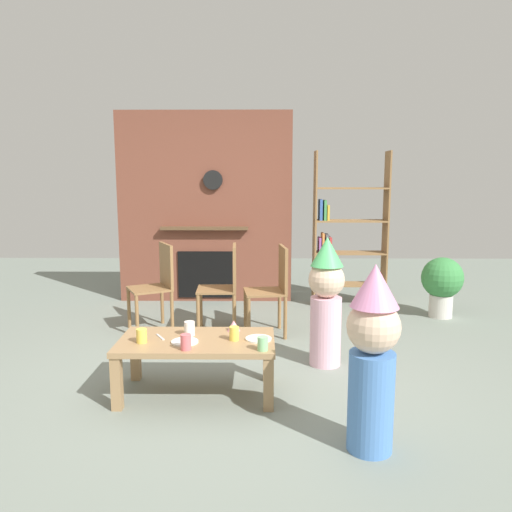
{
  "coord_description": "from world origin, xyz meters",
  "views": [
    {
      "loc": [
        0.19,
        -3.71,
        1.56
      ],
      "look_at": [
        0.15,
        0.4,
        0.92
      ],
      "focal_mm": 34.7,
      "sensor_mm": 36.0,
      "label": 1
    }
  ],
  "objects_px": {
    "paper_cup_far_left": "(190,328)",
    "birthday_cake_slice": "(234,326)",
    "paper_cup_far_right": "(234,333)",
    "paper_cup_near_left": "(186,342)",
    "coffee_table": "(197,348)",
    "paper_cup_near_right": "(142,336)",
    "paper_plate_rear": "(259,339)",
    "paper_plate_front": "(185,342)",
    "potted_plant_tall": "(442,282)",
    "dining_chair_left": "(158,281)",
    "dining_chair_middle": "(226,283)",
    "bookshelf": "(343,237)",
    "dining_chair_right": "(274,285)",
    "paper_cup_center": "(263,344)",
    "child_with_cone_hat": "(373,354)",
    "child_in_pink": "(326,298)"
  },
  "relations": [
    {
      "from": "potted_plant_tall",
      "to": "paper_cup_far_left",
      "type": "bearing_deg",
      "value": -142.43
    },
    {
      "from": "paper_plate_rear",
      "to": "birthday_cake_slice",
      "type": "height_order",
      "value": "birthday_cake_slice"
    },
    {
      "from": "bookshelf",
      "to": "paper_cup_far_right",
      "type": "distance_m",
      "value": 2.99
    },
    {
      "from": "paper_cup_near_left",
      "to": "paper_cup_far_right",
      "type": "height_order",
      "value": "paper_cup_near_left"
    },
    {
      "from": "paper_cup_far_right",
      "to": "child_with_cone_hat",
      "type": "relative_size",
      "value": 0.09
    },
    {
      "from": "paper_plate_front",
      "to": "child_in_pink",
      "type": "height_order",
      "value": "child_in_pink"
    },
    {
      "from": "paper_cup_far_left",
      "to": "birthday_cake_slice",
      "type": "distance_m",
      "value": 0.34
    },
    {
      "from": "paper_cup_near_left",
      "to": "paper_cup_far_right",
      "type": "xyz_separation_m",
      "value": [
        0.31,
        0.2,
        -0.0
      ]
    },
    {
      "from": "paper_cup_near_left",
      "to": "dining_chair_middle",
      "type": "distance_m",
      "value": 1.76
    },
    {
      "from": "paper_plate_rear",
      "to": "child_with_cone_hat",
      "type": "bearing_deg",
      "value": -48.63
    },
    {
      "from": "coffee_table",
      "to": "potted_plant_tall",
      "type": "height_order",
      "value": "potted_plant_tall"
    },
    {
      "from": "paper_cup_far_left",
      "to": "paper_cup_far_right",
      "type": "xyz_separation_m",
      "value": [
        0.33,
        -0.11,
        -0.0
      ]
    },
    {
      "from": "paper_cup_near_right",
      "to": "dining_chair_right",
      "type": "distance_m",
      "value": 1.79
    },
    {
      "from": "paper_cup_near_left",
      "to": "paper_cup_near_right",
      "type": "distance_m",
      "value": 0.36
    },
    {
      "from": "dining_chair_left",
      "to": "potted_plant_tall",
      "type": "height_order",
      "value": "dining_chair_left"
    },
    {
      "from": "coffee_table",
      "to": "paper_plate_rear",
      "type": "distance_m",
      "value": 0.45
    },
    {
      "from": "potted_plant_tall",
      "to": "birthday_cake_slice",
      "type": "bearing_deg",
      "value": -140.35
    },
    {
      "from": "paper_cup_center",
      "to": "paper_cup_far_left",
      "type": "xyz_separation_m",
      "value": [
        -0.54,
        0.32,
        0.0
      ]
    },
    {
      "from": "paper_cup_far_left",
      "to": "birthday_cake_slice",
      "type": "bearing_deg",
      "value": 19.25
    },
    {
      "from": "paper_cup_far_left",
      "to": "paper_plate_rear",
      "type": "height_order",
      "value": "paper_cup_far_left"
    },
    {
      "from": "paper_cup_far_right",
      "to": "birthday_cake_slice",
      "type": "distance_m",
      "value": 0.22
    },
    {
      "from": "paper_cup_near_right",
      "to": "paper_plate_rear",
      "type": "distance_m",
      "value": 0.83
    },
    {
      "from": "paper_cup_center",
      "to": "paper_cup_near_right",
      "type": "bearing_deg",
      "value": 169.95
    },
    {
      "from": "paper_cup_far_left",
      "to": "paper_plate_front",
      "type": "height_order",
      "value": "paper_cup_far_left"
    },
    {
      "from": "coffee_table",
      "to": "paper_cup_near_right",
      "type": "height_order",
      "value": "paper_cup_near_right"
    },
    {
      "from": "bookshelf",
      "to": "paper_plate_rear",
      "type": "relative_size",
      "value": 10.09
    },
    {
      "from": "paper_plate_front",
      "to": "dining_chair_left",
      "type": "distance_m",
      "value": 1.75
    },
    {
      "from": "paper_plate_rear",
      "to": "dining_chair_right",
      "type": "relative_size",
      "value": 0.21
    },
    {
      "from": "paper_cup_near_right",
      "to": "child_in_pink",
      "type": "bearing_deg",
      "value": 25.9
    },
    {
      "from": "paper_cup_far_left",
      "to": "potted_plant_tall",
      "type": "height_order",
      "value": "potted_plant_tall"
    },
    {
      "from": "bookshelf",
      "to": "dining_chair_right",
      "type": "xyz_separation_m",
      "value": [
        -0.89,
        -1.25,
        -0.34
      ]
    },
    {
      "from": "paper_cup_far_right",
      "to": "paper_plate_front",
      "type": "bearing_deg",
      "value": -171.09
    },
    {
      "from": "paper_plate_rear",
      "to": "dining_chair_right",
      "type": "distance_m",
      "value": 1.44
    },
    {
      "from": "paper_plate_front",
      "to": "dining_chair_middle",
      "type": "height_order",
      "value": "dining_chair_middle"
    },
    {
      "from": "paper_cup_far_right",
      "to": "paper_cup_near_right",
      "type": "bearing_deg",
      "value": -174.8
    },
    {
      "from": "paper_cup_center",
      "to": "child_with_cone_hat",
      "type": "xyz_separation_m",
      "value": [
        0.62,
        -0.51,
        0.12
      ]
    },
    {
      "from": "paper_cup_far_right",
      "to": "potted_plant_tall",
      "type": "height_order",
      "value": "potted_plant_tall"
    },
    {
      "from": "paper_cup_near_right",
      "to": "paper_cup_far_right",
      "type": "height_order",
      "value": "same"
    },
    {
      "from": "bookshelf",
      "to": "child_with_cone_hat",
      "type": "bearing_deg",
      "value": -96.43
    },
    {
      "from": "birthday_cake_slice",
      "to": "child_with_cone_hat",
      "type": "height_order",
      "value": "child_with_cone_hat"
    },
    {
      "from": "paper_cup_near_right",
      "to": "potted_plant_tall",
      "type": "height_order",
      "value": "potted_plant_tall"
    },
    {
      "from": "paper_cup_far_right",
      "to": "paper_cup_far_left",
      "type": "bearing_deg",
      "value": 161.6
    },
    {
      "from": "coffee_table",
      "to": "dining_chair_left",
      "type": "height_order",
      "value": "dining_chair_left"
    },
    {
      "from": "potted_plant_tall",
      "to": "child_in_pink",
      "type": "bearing_deg",
      "value": -135.52
    },
    {
      "from": "bookshelf",
      "to": "coffee_table",
      "type": "bearing_deg",
      "value": -118.99
    },
    {
      "from": "coffee_table",
      "to": "paper_plate_rear",
      "type": "relative_size",
      "value": 5.97
    },
    {
      "from": "dining_chair_middle",
      "to": "dining_chair_right",
      "type": "xyz_separation_m",
      "value": [
        0.49,
        -0.1,
        0.0
      ]
    },
    {
      "from": "paper_cup_far_right",
      "to": "dining_chair_middle",
      "type": "height_order",
      "value": "dining_chair_middle"
    },
    {
      "from": "coffee_table",
      "to": "dining_chair_right",
      "type": "distance_m",
      "value": 1.55
    },
    {
      "from": "paper_cup_near_left",
      "to": "paper_cup_near_right",
      "type": "relative_size",
      "value": 1.07
    }
  ]
}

